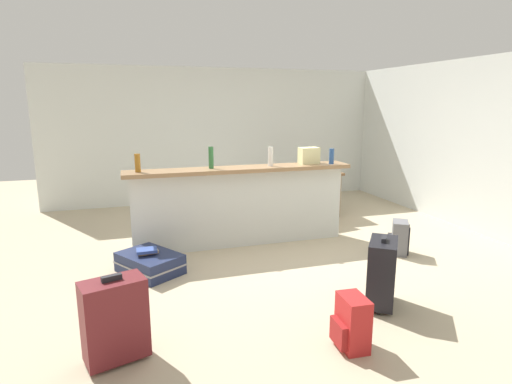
{
  "coord_description": "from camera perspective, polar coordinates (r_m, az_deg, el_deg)",
  "views": [
    {
      "loc": [
        -1.8,
        -4.79,
        1.85
      ],
      "look_at": [
        -0.22,
        0.27,
        0.72
      ],
      "focal_mm": 29.2,
      "sensor_mm": 36.0,
      "label": 1
    }
  ],
  "objects": [
    {
      "name": "bottle_green",
      "position": [
        5.29,
        -6.18,
        4.7
      ],
      "size": [
        0.06,
        0.06,
        0.28
      ],
      "primitive_type": "cylinder",
      "color": "#2D6B38",
      "rests_on": "bar_countertop"
    },
    {
      "name": "bottle_white",
      "position": [
        5.47,
        2.0,
        4.89
      ],
      "size": [
        0.06,
        0.06,
        0.25
      ],
      "primitive_type": "cylinder",
      "color": "silver",
      "rests_on": "bar_countertop"
    },
    {
      "name": "suitcase_upright_maroon",
      "position": [
        3.29,
        -18.78,
        -16.21
      ],
      "size": [
        0.49,
        0.36,
        0.67
      ],
      "color": "maroon",
      "rests_on": "ground_plane"
    },
    {
      "name": "ground_plane",
      "position": [
        5.45,
        3.09,
        -8.11
      ],
      "size": [
        13.0,
        13.0,
        0.05
      ],
      "primitive_type": "cube",
      "color": "#BCAD8E"
    },
    {
      "name": "bar_countertop",
      "position": [
        5.38,
        -2.08,
        3.14
      ],
      "size": [
        2.96,
        0.4,
        0.05
      ],
      "primitive_type": "cube",
      "color": "#93704C",
      "rests_on": "partition_half_wall"
    },
    {
      "name": "wall_back",
      "position": [
        8.06,
        -4.45,
        7.74
      ],
      "size": [
        6.6,
        0.1,
        2.5
      ],
      "primitive_type": "cube",
      "color": "silver",
      "rests_on": "ground_plane"
    },
    {
      "name": "book_stack",
      "position": [
        4.81,
        -14.68,
        -7.8
      ],
      "size": [
        0.24,
        0.24,
        0.06
      ],
      "color": "tan",
      "rests_on": "suitcase_flat_navy"
    },
    {
      "name": "grocery_bag",
      "position": [
        5.75,
        7.26,
        4.99
      ],
      "size": [
        0.26,
        0.18,
        0.22
      ],
      "primitive_type": "cube",
      "color": "beige",
      "rests_on": "bar_countertop"
    },
    {
      "name": "suitcase_upright_black",
      "position": [
        4.07,
        16.86,
        -10.43
      ],
      "size": [
        0.46,
        0.5,
        0.67
      ],
      "color": "black",
      "rests_on": "ground_plane"
    },
    {
      "name": "backpack_grey",
      "position": [
        5.53,
        18.98,
        -5.99
      ],
      "size": [
        0.33,
        0.34,
        0.42
      ],
      "color": "slate",
      "rests_on": "ground_plane"
    },
    {
      "name": "suitcase_flat_navy",
      "position": [
        4.85,
        -14.34,
        -9.4
      ],
      "size": [
        0.79,
        0.88,
        0.22
      ],
      "color": "#1E284C",
      "rests_on": "ground_plane"
    },
    {
      "name": "dining_chair_near_partition",
      "position": [
        6.56,
        7.39,
        0.21
      ],
      "size": [
        0.47,
        0.47,
        0.93
      ],
      "color": "#9E754C",
      "rests_on": "ground_plane"
    },
    {
      "name": "bottle_amber",
      "position": [
        5.17,
        -15.92,
        3.84
      ],
      "size": [
        0.07,
        0.07,
        0.22
      ],
      "primitive_type": "cylinder",
      "color": "#9E661E",
      "rests_on": "bar_countertop"
    },
    {
      "name": "dining_table",
      "position": [
        7.03,
        6.57,
        2.1
      ],
      "size": [
        1.1,
        0.8,
        0.74
      ],
      "color": "brown",
      "rests_on": "ground_plane"
    },
    {
      "name": "backpack_red",
      "position": [
        3.42,
        12.97,
        -17.14
      ],
      "size": [
        0.26,
        0.29,
        0.42
      ],
      "color": "red",
      "rests_on": "ground_plane"
    },
    {
      "name": "partition_half_wall",
      "position": [
        5.49,
        -2.04,
        -2.25
      ],
      "size": [
        2.8,
        0.2,
        0.99
      ],
      "primitive_type": "cube",
      "color": "silver",
      "rests_on": "ground_plane"
    },
    {
      "name": "wall_right",
      "position": [
        7.06,
        26.32,
        5.92
      ],
      "size": [
        0.1,
        6.0,
        2.5
      ],
      "primitive_type": "cube",
      "color": "silver",
      "rests_on": "ground_plane"
    },
    {
      "name": "bottle_blue",
      "position": [
        5.75,
        10.31,
        4.84
      ],
      "size": [
        0.07,
        0.07,
        0.21
      ],
      "primitive_type": "cylinder",
      "color": "#284C89",
      "rests_on": "bar_countertop"
    }
  ]
}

